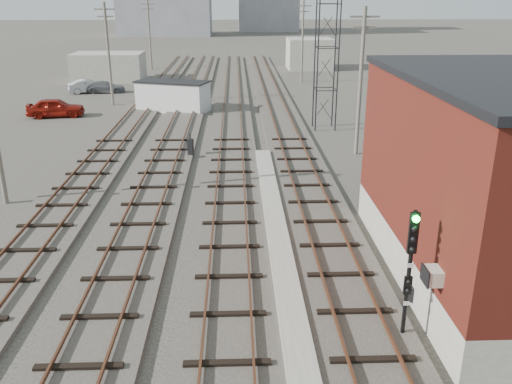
{
  "coord_description": "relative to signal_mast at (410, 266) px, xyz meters",
  "views": [
    {
      "loc": [
        -1.18,
        -5.22,
        9.68
      ],
      "look_at": [
        -0.41,
        15.13,
        2.2
      ],
      "focal_mm": 38.0,
      "sensor_mm": 36.0,
      "label": 1
    }
  ],
  "objects": [
    {
      "name": "ground",
      "position": [
        -3.7,
        51.73,
        -2.43
      ],
      "size": [
        320.0,
        320.0,
        0.0
      ],
      "primitive_type": "plane",
      "color": "#282621",
      "rests_on": "ground"
    },
    {
      "name": "track_right",
      "position": [
        -1.2,
        30.73,
        -2.32
      ],
      "size": [
        3.2,
        90.0,
        0.39
      ],
      "color": "#332D28",
      "rests_on": "ground"
    },
    {
      "name": "track_mid_right",
      "position": [
        -5.2,
        30.73,
        -2.32
      ],
      "size": [
        3.2,
        90.0,
        0.39
      ],
      "color": "#332D28",
      "rests_on": "ground"
    },
    {
      "name": "track_mid_left",
      "position": [
        -9.2,
        30.73,
        -2.32
      ],
      "size": [
        3.2,
        90.0,
        0.39
      ],
      "color": "#332D28",
      "rests_on": "ground"
    },
    {
      "name": "track_left",
      "position": [
        -13.2,
        30.73,
        -2.32
      ],
      "size": [
        3.2,
        90.0,
        0.39
      ],
      "color": "#332D28",
      "rests_on": "ground"
    },
    {
      "name": "platform_curb",
      "position": [
        -3.2,
        5.73,
        -2.3
      ],
      "size": [
        0.9,
        28.0,
        0.26
      ],
      "primitive_type": "cube",
      "color": "gray",
      "rests_on": "ground"
    },
    {
      "name": "brick_building",
      "position": [
        3.8,
        3.73,
        1.2
      ],
      "size": [
        6.54,
        12.2,
        7.22
      ],
      "color": "gray",
      "rests_on": "ground"
    },
    {
      "name": "lattice_tower",
      "position": [
        1.8,
        26.73,
        5.07
      ],
      "size": [
        1.6,
        1.6,
        15.0
      ],
      "color": "black",
      "rests_on": "ground"
    },
    {
      "name": "utility_pole_left_b",
      "position": [
        -16.2,
        36.73,
        2.37
      ],
      "size": [
        1.8,
        0.24,
        9.0
      ],
      "color": "#595147",
      "rests_on": "ground"
    },
    {
      "name": "utility_pole_left_c",
      "position": [
        -16.2,
        61.73,
        2.37
      ],
      "size": [
        1.8,
        0.24,
        9.0
      ],
      "color": "#595147",
      "rests_on": "ground"
    },
    {
      "name": "utility_pole_right_a",
      "position": [
        2.8,
        19.73,
        2.37
      ],
      "size": [
        1.8,
        0.24,
        9.0
      ],
      "color": "#595147",
      "rests_on": "ground"
    },
    {
      "name": "utility_pole_right_b",
      "position": [
        2.8,
        49.73,
        2.37
      ],
      "size": [
        1.8,
        0.24,
        9.0
      ],
      "color": "#595147",
      "rests_on": "ground"
    },
    {
      "name": "shed_left",
      "position": [
        -19.7,
        51.73,
        -0.83
      ],
      "size": [
        8.0,
        5.0,
        3.2
      ],
      "primitive_type": "cube",
      "color": "gray",
      "rests_on": "ground"
    },
    {
      "name": "shed_right",
      "position": [
        5.3,
        61.73,
        -0.43
      ],
      "size": [
        6.0,
        6.0,
        4.0
      ],
      "primitive_type": "cube",
      "color": "gray",
      "rests_on": "ground"
    },
    {
      "name": "signal_mast",
      "position": [
        0.0,
        0.0,
        0.0
      ],
      "size": [
        0.4,
        0.41,
        4.11
      ],
      "color": "gray",
      "rests_on": "ground"
    },
    {
      "name": "switch_stand",
      "position": [
        -7.72,
        19.32,
        -1.76
      ],
      "size": [
        0.39,
        0.39,
        1.41
      ],
      "rotation": [
        0.0,
        0.0,
        -0.24
      ],
      "color": "black",
      "rests_on": "ground"
    },
    {
      "name": "site_trailer",
      "position": [
        -10.31,
        33.77,
        -1.1
      ],
      "size": [
        6.77,
        4.63,
        2.62
      ],
      "rotation": [
        0.0,
        0.0,
        -0.34
      ],
      "color": "silver",
      "rests_on": "ground"
    },
    {
      "name": "car_red",
      "position": [
        -19.84,
        31.71,
        -1.64
      ],
      "size": [
        4.82,
        2.48,
        1.57
      ],
      "primitive_type": "imported",
      "rotation": [
        0.0,
        0.0,
        1.71
      ],
      "color": "maroon",
      "rests_on": "ground"
    },
    {
      "name": "car_silver",
      "position": [
        -20.03,
        43.43,
        -1.74
      ],
      "size": [
        4.38,
        2.82,
        1.36
      ],
      "primitive_type": "imported",
      "rotation": [
        0.0,
        0.0,
        1.94
      ],
      "color": "#A6A9AD",
      "rests_on": "ground"
    },
    {
      "name": "car_grey",
      "position": [
        -18.38,
        43.42,
        -1.84
      ],
      "size": [
        4.15,
        1.94,
        1.17
      ],
      "primitive_type": "imported",
      "rotation": [
        0.0,
        0.0,
        1.65
      ],
      "color": "slate",
      "rests_on": "ground"
    }
  ]
}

